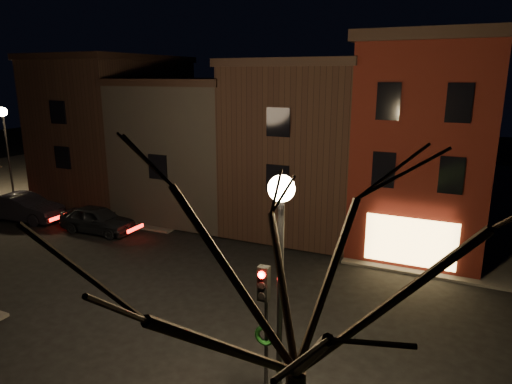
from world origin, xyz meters
TOP-DOWN VIEW (x-y plane):
  - ground at (0.00, 0.00)m, footprint 120.00×120.00m
  - sidewalk_far_left at (-20.00, 20.00)m, footprint 30.00×30.00m
  - corner_building at (8.00, 9.47)m, footprint 6.50×8.50m
  - row_building_a at (1.50, 10.50)m, footprint 7.30×10.30m
  - row_building_b at (-5.75, 10.50)m, footprint 7.80×10.30m
  - row_building_c at (-13.00, 10.50)m, footprint 7.30×10.30m
  - street_lamp_near at (6.20, -6.00)m, footprint 0.60×0.60m
  - street_lamp_far at (-19.00, 6.20)m, footprint 0.60×0.60m
  - traffic_signal at (5.60, -5.51)m, footprint 0.58×0.38m
  - bare_tree_right at (7.50, -8.50)m, footprint 6.40×6.40m
  - parked_car_a at (-8.76, 3.62)m, footprint 4.54×1.96m
  - parked_car_b at (-14.43, 3.33)m, footprint 5.28×2.41m

SIDE VIEW (x-z plane):
  - ground at x=0.00m, z-range 0.00..0.00m
  - sidewalk_far_left at x=-20.00m, z-range 0.00..0.12m
  - parked_car_a at x=-8.76m, z-range 0.00..1.53m
  - parked_car_b at x=-14.43m, z-range 0.00..1.68m
  - traffic_signal at x=5.60m, z-range 0.78..4.83m
  - row_building_b at x=-5.75m, z-range 0.13..8.53m
  - row_building_a at x=1.50m, z-range 0.13..9.53m
  - row_building_c at x=-13.00m, z-range 0.13..10.03m
  - street_lamp_near at x=6.20m, z-range 1.94..8.42m
  - street_lamp_far at x=-19.00m, z-range 1.94..8.42m
  - corner_building at x=8.00m, z-range 0.15..10.65m
  - bare_tree_right at x=7.50m, z-range 1.90..10.40m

